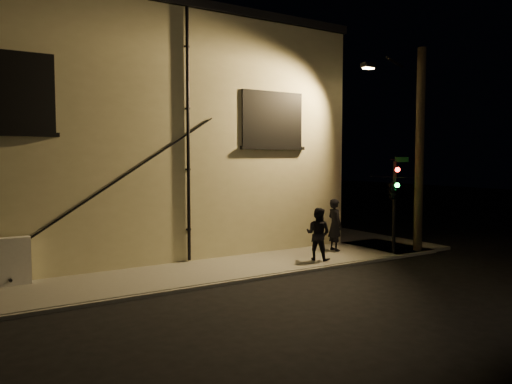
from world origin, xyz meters
TOP-DOWN VIEW (x-y plane):
  - ground at (0.00, 0.00)m, footprint 90.00×90.00m
  - sidewalk at (1.22, 4.39)m, footprint 21.00×16.00m
  - building at (-3.00, 8.99)m, footprint 16.20×12.23m
  - pedestrian_a at (3.63, 1.82)m, footprint 0.55×0.76m
  - pedestrian_b at (2.00, 0.81)m, footprint 1.01×1.09m
  - traffic_signal at (5.00, 0.26)m, footprint 1.36×2.06m
  - streetlamp_pole at (6.25, 0.27)m, footprint 2.04×1.40m

SIDE VIEW (x-z plane):
  - ground at x=0.00m, z-range 0.00..0.00m
  - sidewalk at x=1.22m, z-range 0.00..0.12m
  - pedestrian_b at x=2.00m, z-range 0.12..1.90m
  - pedestrian_a at x=3.63m, z-range 0.12..2.06m
  - traffic_signal at x=5.00m, z-range 0.72..4.21m
  - streetlamp_pole at x=6.25m, z-range 0.20..7.82m
  - building at x=-3.00m, z-range 0.00..8.80m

